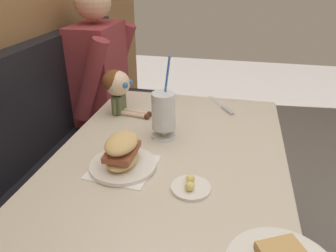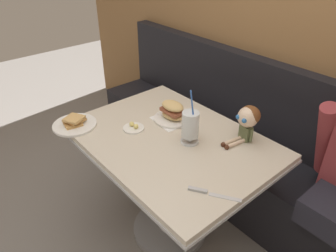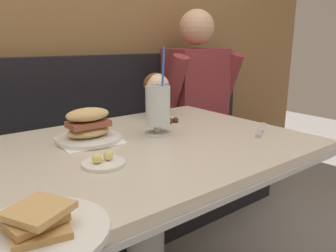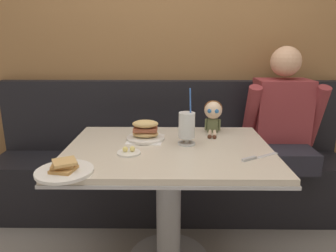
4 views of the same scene
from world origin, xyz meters
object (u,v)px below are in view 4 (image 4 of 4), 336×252
at_px(toast_plate, 64,170).
at_px(seated_doll, 213,112).
at_px(butter_knife, 254,158).
at_px(sandwich_plate, 145,132).
at_px(diner_patron, 282,120).
at_px(butter_saucer, 129,152).
at_px(milkshake_glass, 187,127).

height_order(toast_plate, seated_doll, seated_doll).
xyz_separation_m(butter_knife, seated_doll, (-0.15, 0.46, 0.12)).
distance_m(sandwich_plate, butter_knife, 0.63).
relative_size(butter_knife, diner_patron, 0.26).
bearing_deg(butter_saucer, sandwich_plate, 74.23).
relative_size(toast_plate, sandwich_plate, 1.14).
height_order(butter_knife, diner_patron, diner_patron).
distance_m(toast_plate, milkshake_glass, 0.68).
bearing_deg(diner_patron, toast_plate, -143.86).
height_order(toast_plate, milkshake_glass, milkshake_glass).
relative_size(sandwich_plate, diner_patron, 0.27).
xyz_separation_m(toast_plate, seated_doll, (0.72, 0.63, 0.11)).
bearing_deg(sandwich_plate, milkshake_glass, -19.65).
height_order(seated_doll, diner_patron, diner_patron).
height_order(milkshake_glass, sandwich_plate, milkshake_glass).
bearing_deg(milkshake_glass, butter_knife, -34.20).
bearing_deg(milkshake_glass, sandwich_plate, 160.35).
bearing_deg(butter_saucer, seated_doll, 39.78).
distance_m(toast_plate, sandwich_plate, 0.57).
distance_m(milkshake_glass, diner_patron, 0.89).
distance_m(sandwich_plate, seated_doll, 0.45).
distance_m(toast_plate, butter_saucer, 0.34).
distance_m(butter_saucer, butter_knife, 0.62).
xyz_separation_m(sandwich_plate, butter_saucer, (-0.07, -0.23, -0.04)).
relative_size(milkshake_glass, seated_doll, 1.40).
xyz_separation_m(butter_saucer, diner_patron, (1.01, 0.68, -0.01)).
height_order(sandwich_plate, butter_saucer, sandwich_plate).
xyz_separation_m(milkshake_glass, diner_patron, (0.71, 0.53, -0.10)).
bearing_deg(toast_plate, seated_doll, 41.25).
bearing_deg(diner_patron, butter_knife, -117.62).
bearing_deg(butter_saucer, milkshake_glass, 26.75).
distance_m(milkshake_glass, sandwich_plate, 0.25).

